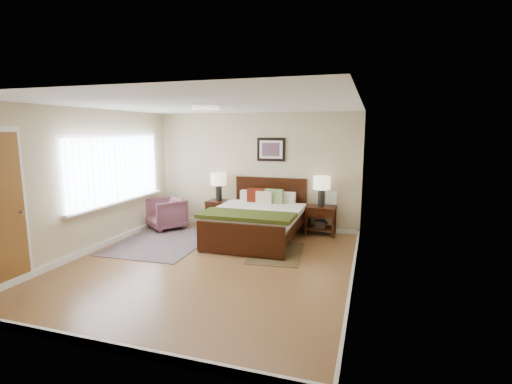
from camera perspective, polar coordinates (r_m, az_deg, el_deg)
floor at (r=6.11m, az=-7.21°, el=-10.92°), size 5.00×5.00×0.00m
back_wall at (r=8.12m, az=-0.02°, el=3.28°), size 4.50×0.04×2.50m
front_wall at (r=3.73m, az=-23.87°, el=-4.83°), size 4.50×0.04×2.50m
left_wall at (r=7.04m, az=-24.31°, el=1.51°), size 0.04×5.00×2.50m
right_wall at (r=5.27m, az=15.32°, el=-0.38°), size 0.04×5.00×2.50m
ceiling at (r=5.75m, az=-7.73°, el=13.16°), size 4.50×5.00×0.02m
window at (r=7.53m, az=-20.54°, el=3.18°), size 0.11×2.72×1.32m
ceil_fixture at (r=5.75m, az=-7.72°, el=12.81°), size 0.44×0.44×0.08m
bed at (r=7.19m, az=0.23°, el=-3.51°), size 1.69×2.04×1.10m
wall_art at (r=7.95m, az=2.34°, el=6.55°), size 0.62×0.05×0.50m
nightstand_left at (r=8.28m, az=-5.78°, el=-2.17°), size 0.49×0.44×0.58m
nightstand_right at (r=7.72m, az=9.93°, el=-3.85°), size 0.60×0.45×0.59m
lamp_left at (r=8.21m, az=-5.78°, el=1.64°), size 0.35×0.35×0.61m
lamp_right at (r=7.61m, az=10.09°, el=1.00°), size 0.35×0.35×0.61m
armchair at (r=8.30m, az=-13.63°, el=-3.26°), size 1.01×1.01×0.67m
rug_persian at (r=7.46m, az=-13.90°, el=-7.31°), size 1.67×2.29×0.01m
rug_navy at (r=6.57m, az=3.15°, el=-9.34°), size 0.99×1.38×0.01m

